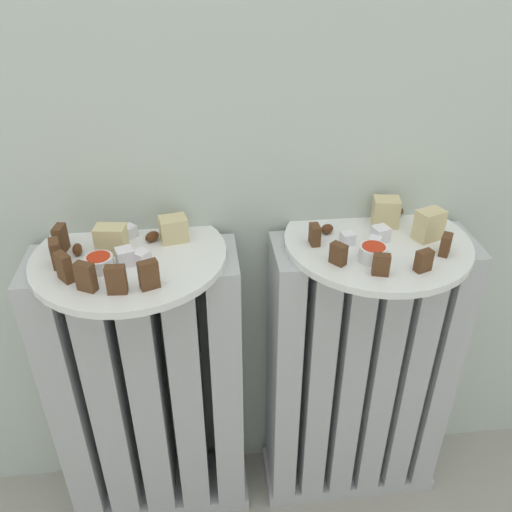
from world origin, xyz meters
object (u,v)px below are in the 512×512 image
Objects in this scene: radiator_left at (150,395)px; jam_bowl_left at (99,262)px; jam_bowl_right at (373,252)px; fork at (375,236)px; plate_left at (130,256)px; radiator_right at (358,377)px; plate_right at (377,242)px.

jam_bowl_left is at bearing -132.57° from radiator_left.
jam_bowl_right is 0.52× the size of fork.
jam_bowl_left is at bearing -132.57° from plate_left.
fork is (0.44, 0.05, -0.01)m from jam_bowl_left.
radiator_left is 0.50m from jam_bowl_right.
radiator_left and radiator_right have the same top height.
radiator_left is at bearing 47.43° from jam_bowl_left.
radiator_right is 7.14× the size of fork.
fork is (0.40, 0.01, 0.32)m from radiator_left.
jam_bowl_left is at bearing -174.52° from radiator_right.
jam_bowl_right reaches higher than fork.
jam_bowl_left reaches higher than fork.
jam_bowl_right is at bearing -9.56° from radiator_left.
jam_bowl_right reaches higher than plate_left.
fork is (0.03, 0.07, -0.01)m from jam_bowl_right.
jam_bowl_right is (-0.03, -0.06, 0.33)m from radiator_right.
plate_left is 3.66× the size of fork.
jam_bowl_right reaches higher than jam_bowl_left.
radiator_left is 1.95× the size of plate_right.
plate_left is 7.26× the size of jam_bowl_left.
radiator_right is 13.76× the size of jam_bowl_right.
jam_bowl_left reaches higher than plate_right.
radiator_left is 0.40m from radiator_right.
fork reaches higher than radiator_left.
plate_left is at bearing 0.00° from radiator_left.
jam_bowl_left is at bearing -174.52° from plate_right.
jam_bowl_right reaches higher than radiator_right.
radiator_right is 14.17× the size of jam_bowl_left.
jam_bowl_left is 0.97× the size of jam_bowl_right.
fork reaches higher than plate_right.
plate_left is at bearing -179.18° from fork.
jam_bowl_right is (0.37, -0.06, 0.33)m from radiator_left.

